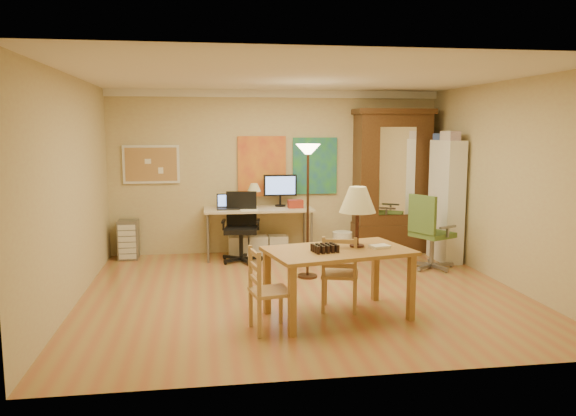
{
  "coord_description": "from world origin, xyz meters",
  "views": [
    {
      "loc": [
        -1.21,
        -6.84,
        2.06
      ],
      "look_at": [
        -0.14,
        0.3,
        1.05
      ],
      "focal_mm": 35.0,
      "sensor_mm": 36.0,
      "label": 1
    }
  ],
  "objects": [
    {
      "name": "ladder_chair_back",
      "position": [
        0.3,
        -0.77,
        0.41
      ],
      "size": [
        0.5,
        0.49,
        0.88
      ],
      "color": "#A7764C",
      "rests_on": "floor"
    },
    {
      "name": "dining_table",
      "position": [
        0.31,
        -0.95,
        0.91
      ],
      "size": [
        1.69,
        1.22,
        1.44
      ],
      "color": "olive",
      "rests_on": "floor"
    },
    {
      "name": "floor",
      "position": [
        0.0,
        0.0,
        0.0
      ],
      "size": [
        5.5,
        5.5,
        0.0
      ],
      "primitive_type": "plane",
      "color": "#AC653D",
      "rests_on": "ground"
    },
    {
      "name": "office_chair_black",
      "position": [
        -0.65,
        1.83,
        0.29
      ],
      "size": [
        0.67,
        0.67,
        1.09
      ],
      "color": "black",
      "rests_on": "floor"
    },
    {
      "name": "drawer_cart",
      "position": [
        -2.43,
        2.27,
        0.31
      ],
      "size": [
        0.31,
        0.37,
        0.62
      ],
      "color": "slate",
      "rests_on": "floor"
    },
    {
      "name": "computer_desk",
      "position": [
        -0.32,
        2.16,
        0.48
      ],
      "size": [
        1.75,
        0.76,
        1.32
      ],
      "color": "#C4AC90",
      "rests_on": "floor"
    },
    {
      "name": "torchiere_lamp",
      "position": [
        0.2,
        0.72,
        1.49
      ],
      "size": [
        0.34,
        0.34,
        1.86
      ],
      "color": "#3A2317",
      "rests_on": "floor"
    },
    {
      "name": "art_panel_left",
      "position": [
        -0.25,
        2.47,
        1.45
      ],
      "size": [
        0.8,
        0.04,
        1.0
      ],
      "primitive_type": "cube",
      "color": "gold",
      "rests_on": "floor"
    },
    {
      "name": "office_chair_green",
      "position": [
        2.1,
        0.93,
        0.3
      ],
      "size": [
        0.69,
        0.69,
        1.12
      ],
      "color": "slate",
      "rests_on": "floor"
    },
    {
      "name": "ladder_chair_left",
      "position": [
        -0.59,
        -1.31,
        0.41
      ],
      "size": [
        0.45,
        0.46,
        0.87
      ],
      "color": "#A7764C",
      "rests_on": "floor"
    },
    {
      "name": "corkboard",
      "position": [
        -2.05,
        2.47,
        1.5
      ],
      "size": [
        0.9,
        0.04,
        0.62
      ],
      "primitive_type": "cube",
      "color": "#AD8351",
      "rests_on": "floor"
    },
    {
      "name": "art_panel_right",
      "position": [
        0.65,
        2.47,
        1.45
      ],
      "size": [
        0.75,
        0.04,
        0.95
      ],
      "primitive_type": "cube",
      "color": "#23678E",
      "rests_on": "floor"
    },
    {
      "name": "crown_molding",
      "position": [
        0.0,
        2.46,
        2.64
      ],
      "size": [
        5.5,
        0.08,
        0.12
      ],
      "primitive_type": "cube",
      "color": "white",
      "rests_on": "floor"
    },
    {
      "name": "armoire",
      "position": [
        1.92,
        2.24,
        1.04
      ],
      "size": [
        1.3,
        0.62,
        2.4
      ],
      "color": "#3C1E10",
      "rests_on": "floor"
    },
    {
      "name": "wastebin",
      "position": [
        1.0,
        1.93,
        0.2
      ],
      "size": [
        0.32,
        0.32,
        0.4
      ],
      "primitive_type": "cylinder",
      "color": "silver",
      "rests_on": "floor"
    },
    {
      "name": "bookshelf",
      "position": [
        2.55,
        1.43,
        0.94
      ],
      "size": [
        0.28,
        0.76,
        1.89
      ],
      "color": "white",
      "rests_on": "floor"
    }
  ]
}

